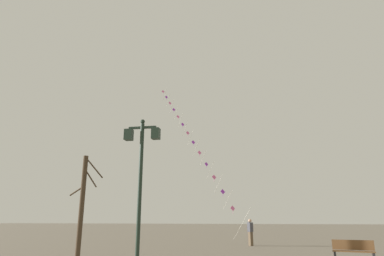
{
  "coord_description": "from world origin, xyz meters",
  "views": [
    {
      "loc": [
        0.9,
        -1.37,
        1.79
      ],
      "look_at": [
        -4.07,
        26.29,
        9.48
      ],
      "focal_mm": 30.69,
      "sensor_mm": 36.0,
      "label": 1
    }
  ],
  "objects_px": {
    "kite_flyer": "(250,231)",
    "park_bench": "(354,251)",
    "kite_train": "(191,138)",
    "bare_tree": "(82,204)",
    "twin_lantern_lamp_post": "(141,164)"
  },
  "relations": [
    {
      "from": "kite_train",
      "to": "bare_tree",
      "type": "height_order",
      "value": "kite_train"
    },
    {
      "from": "twin_lantern_lamp_post",
      "to": "kite_flyer",
      "type": "bearing_deg",
      "value": 73.57
    },
    {
      "from": "twin_lantern_lamp_post",
      "to": "kite_train",
      "type": "relative_size",
      "value": 0.27
    },
    {
      "from": "bare_tree",
      "to": "park_bench",
      "type": "distance_m",
      "value": 11.8
    },
    {
      "from": "kite_train",
      "to": "bare_tree",
      "type": "relative_size",
      "value": 4.26
    },
    {
      "from": "twin_lantern_lamp_post",
      "to": "park_bench",
      "type": "height_order",
      "value": "twin_lantern_lamp_post"
    },
    {
      "from": "kite_train",
      "to": "twin_lantern_lamp_post",
      "type": "bearing_deg",
      "value": -83.92
    },
    {
      "from": "kite_train",
      "to": "park_bench",
      "type": "relative_size",
      "value": 11.75
    },
    {
      "from": "bare_tree",
      "to": "kite_train",
      "type": "bearing_deg",
      "value": 86.28
    },
    {
      "from": "kite_train",
      "to": "park_bench",
      "type": "bearing_deg",
      "value": -61.12
    },
    {
      "from": "kite_train",
      "to": "kite_flyer",
      "type": "height_order",
      "value": "kite_train"
    },
    {
      "from": "kite_flyer",
      "to": "bare_tree",
      "type": "xyz_separation_m",
      "value": [
        -7.33,
        -9.16,
        1.46
      ]
    },
    {
      "from": "kite_flyer",
      "to": "park_bench",
      "type": "distance_m",
      "value": 8.93
    },
    {
      "from": "kite_train",
      "to": "bare_tree",
      "type": "distance_m",
      "value": 21.44
    },
    {
      "from": "kite_flyer",
      "to": "park_bench",
      "type": "relative_size",
      "value": 1.03
    }
  ]
}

